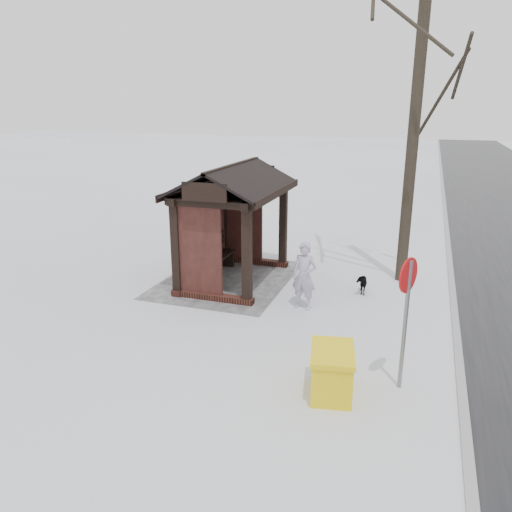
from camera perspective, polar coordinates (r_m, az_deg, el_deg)
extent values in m
plane|color=silver|center=(13.39, -2.44, -2.77)|extent=(120.00, 120.00, 0.00)
cube|color=gray|center=(12.59, 21.67, -5.29)|extent=(120.00, 0.15, 0.06)
cube|color=#97979C|center=(13.46, -3.24, -2.64)|extent=(4.20, 3.20, 0.02)
cube|color=#391B14|center=(13.70, -5.96, -2.03)|extent=(3.30, 0.22, 0.16)
cube|color=#391B14|center=(14.70, -0.32, -0.60)|extent=(0.22, 2.10, 0.16)
cube|color=#391B14|center=(12.07, -5.05, -4.68)|extent=(0.22, 2.10, 0.16)
cube|color=black|center=(14.15, 3.12, 3.17)|extent=(0.20, 0.20, 2.30)
cube|color=black|center=(11.39, -1.04, -0.24)|extent=(0.20, 0.20, 2.30)
cube|color=black|center=(14.72, -3.64, 3.71)|extent=(0.20, 0.20, 2.30)
cube|color=black|center=(12.10, -9.08, 0.59)|extent=(0.20, 0.20, 2.30)
cube|color=black|center=(13.37, -6.11, 2.64)|extent=(2.80, 0.08, 2.14)
cube|color=black|center=(14.50, -1.51, 3.85)|extent=(0.08, 1.17, 2.14)
cube|color=black|center=(11.82, -6.59, 0.70)|extent=(0.08, 1.17, 2.14)
cube|color=black|center=(12.49, 1.30, 7.01)|extent=(3.40, 0.20, 0.18)
cube|color=black|center=(13.14, -6.26, 7.41)|extent=(3.40, 0.20, 0.18)
cylinder|color=black|center=(13.23, 17.73, 15.15)|extent=(0.29, 0.29, 8.55)
imported|color=#ADA1BD|center=(11.36, 5.54, -2.29)|extent=(0.47, 0.63, 1.58)
imported|color=black|center=(12.70, 11.91, -3.01)|extent=(0.66, 0.40, 0.52)
cube|color=yellow|center=(8.36, 8.64, -13.22)|extent=(1.06, 0.80, 0.69)
cube|color=yellow|center=(8.17, 8.76, -10.87)|extent=(1.12, 0.87, 0.08)
cylinder|color=slate|center=(8.43, 16.64, -7.70)|extent=(0.07, 0.07, 2.21)
cylinder|color=#B90D10|center=(8.12, 17.02, -2.12)|extent=(0.54, 0.26, 0.58)
cylinder|color=white|center=(8.12, 16.87, -2.11)|extent=(0.42, 0.20, 0.44)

